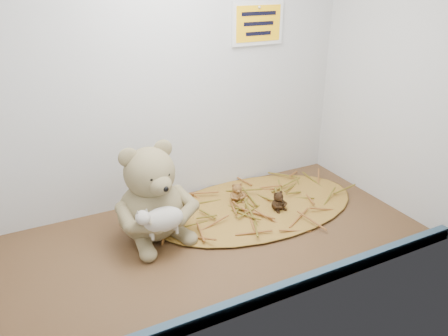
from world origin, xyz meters
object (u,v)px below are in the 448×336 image
main_teddy (150,192)px  mini_teddy_brown (278,200)px  toy_lamb (163,219)px  mini_teddy_tan (237,191)px

main_teddy → mini_teddy_brown: size_ratio=4.51×
main_teddy → toy_lamb: main_teddy is taller
main_teddy → toy_lamb: 10.72cm
toy_lamb → main_teddy: bearing=90.0°
main_teddy → mini_teddy_tan: size_ratio=4.47×
toy_lamb → mini_teddy_brown: bearing=7.5°
mini_teddy_tan → main_teddy: bearing=-157.3°
toy_lamb → mini_teddy_tan: size_ratio=2.28×
toy_lamb → mini_teddy_tan: toy_lamb is taller
mini_teddy_brown → toy_lamb: bearing=-179.8°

